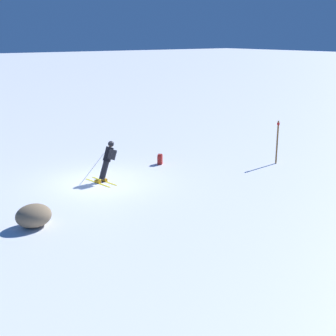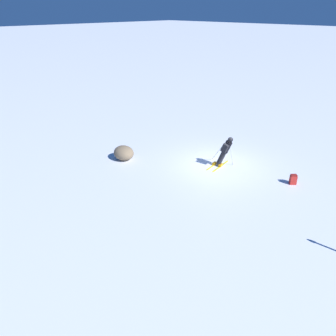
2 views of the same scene
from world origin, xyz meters
name	(u,v)px [view 2 (image 2 of 2)]	position (x,y,z in m)	size (l,w,h in m)	color
ground_plane	(217,165)	(0.00, 0.00, 0.00)	(300.00, 300.00, 0.00)	white
skier	(225,150)	(-0.38, -0.03, 0.98)	(1.51, 1.78, 1.79)	yellow
spare_backpack	(293,179)	(-3.80, -0.87, 0.24)	(0.37, 0.37, 0.50)	#AD231E
exposed_boulder_0	(124,153)	(4.16, 3.01, 0.39)	(1.20, 1.02, 0.78)	#7A664C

